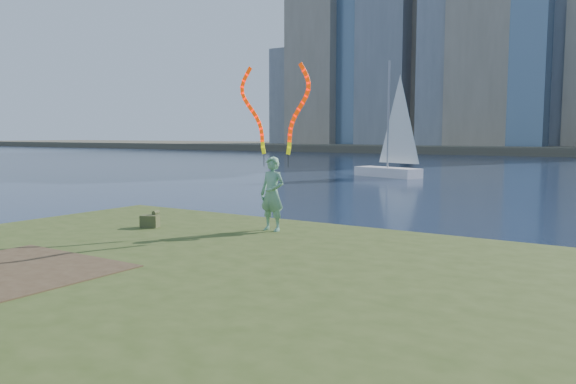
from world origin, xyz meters
The scene contains 6 objects.
ground centered at (0.00, 0.00, 0.00)m, with size 320.00×320.00×0.00m, color #17233B.
grassy_knoll centered at (0.00, -2.30, 0.34)m, with size 20.00×18.00×0.80m.
dirt_patch centered at (-2.20, -3.20, 0.81)m, with size 3.20×3.00×0.02m, color #47331E.
woman_with_ribbons centered at (-0.80, 2.40, 2.20)m, with size 2.08×0.42×4.07m.
canvas_bag centered at (-3.50, 1.17, 0.96)m, with size 0.48×0.54×0.39m.
sailboat centered at (-9.16, 29.12, 1.41)m, with size 5.38×3.24×8.20m.
Camera 1 is at (6.44, -8.07, 2.99)m, focal length 35.00 mm.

